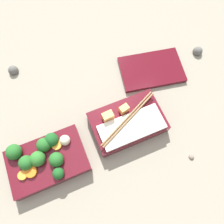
% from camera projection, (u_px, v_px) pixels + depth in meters
% --- Properties ---
extents(ground_plane, '(3.00, 3.00, 0.00)m').
position_uv_depth(ground_plane, '(95.00, 146.00, 0.62)').
color(ground_plane, gray).
extents(bento_tray_vegetable, '(0.20, 0.13, 0.07)m').
position_uv_depth(bento_tray_vegetable, '(46.00, 159.00, 0.58)').
color(bento_tray_vegetable, '#510F19').
rests_on(bento_tray_vegetable, ground_plane).
extents(bento_tray_rice, '(0.20, 0.13, 0.07)m').
position_uv_depth(bento_tray_rice, '(128.00, 123.00, 0.62)').
color(bento_tray_rice, '#510F19').
rests_on(bento_tray_rice, ground_plane).
extents(bento_lid, '(0.22, 0.16, 0.01)m').
position_uv_depth(bento_lid, '(151.00, 70.00, 0.70)').
color(bento_lid, '#510F19').
rests_on(bento_lid, ground_plane).
extents(pebble_0, '(0.03, 0.03, 0.03)m').
position_uv_depth(pebble_0, '(198.00, 51.00, 0.73)').
color(pebble_0, '#595651').
rests_on(pebble_0, ground_plane).
extents(pebble_1, '(0.02, 0.02, 0.02)m').
position_uv_depth(pebble_1, '(192.00, 157.00, 0.60)').
color(pebble_1, '#7A6B5B').
rests_on(pebble_1, ground_plane).
extents(pebble_2, '(0.03, 0.03, 0.03)m').
position_uv_depth(pebble_2, '(13.00, 70.00, 0.70)').
color(pebble_2, '#595651').
rests_on(pebble_2, ground_plane).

